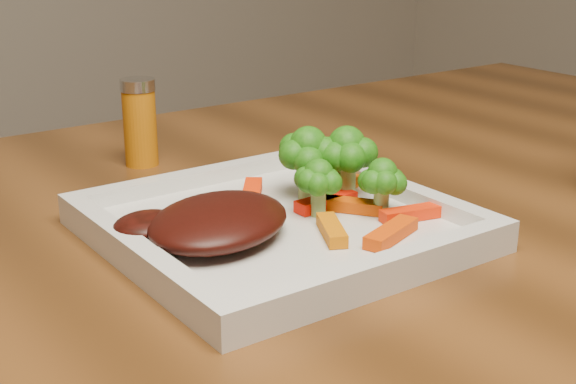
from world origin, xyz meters
TOP-DOWN VIEW (x-y plane):
  - plate at (0.01, 0.12)m, footprint 0.27×0.27m
  - steak at (-0.04, 0.12)m, footprint 0.16×0.15m
  - broccoli_0 at (0.07, 0.15)m, footprint 0.07×0.07m
  - broccoli_1 at (0.10, 0.13)m, footprint 0.08×0.08m
  - broccoli_2 at (0.09, 0.08)m, footprint 0.05×0.05m
  - broccoli_3 at (0.05, 0.11)m, footprint 0.06×0.06m
  - carrot_0 at (0.06, 0.04)m, footprint 0.06×0.04m
  - carrot_1 at (0.11, 0.06)m, footprint 0.05×0.03m
  - carrot_2 at (0.03, 0.07)m, footprint 0.04×0.06m
  - carrot_3 at (0.11, 0.15)m, footprint 0.06×0.04m
  - carrot_4 at (0.03, 0.18)m, footprint 0.05×0.06m
  - carrot_5 at (0.08, 0.11)m, footprint 0.05×0.06m
  - carrot_6 at (0.07, 0.12)m, footprint 0.06×0.02m
  - spice_shaker at (0.01, 0.37)m, footprint 0.04×0.04m

SIDE VIEW (x-z plane):
  - plate at x=0.01m, z-range 0.75..0.76m
  - carrot_0 at x=0.06m, z-range 0.76..0.77m
  - carrot_1 at x=0.11m, z-range 0.76..0.77m
  - carrot_2 at x=0.03m, z-range 0.76..0.77m
  - carrot_3 at x=0.11m, z-range 0.76..0.77m
  - carrot_4 at x=0.03m, z-range 0.76..0.77m
  - carrot_5 at x=0.08m, z-range 0.76..0.77m
  - carrot_6 at x=0.07m, z-range 0.76..0.77m
  - steak at x=-0.04m, z-range 0.76..0.79m
  - broccoli_2 at x=0.09m, z-range 0.76..0.82m
  - broccoli_3 at x=0.05m, z-range 0.76..0.82m
  - broccoli_1 at x=0.10m, z-range 0.76..0.83m
  - spice_shaker at x=0.01m, z-range 0.75..0.84m
  - broccoli_0 at x=0.07m, z-range 0.76..0.83m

